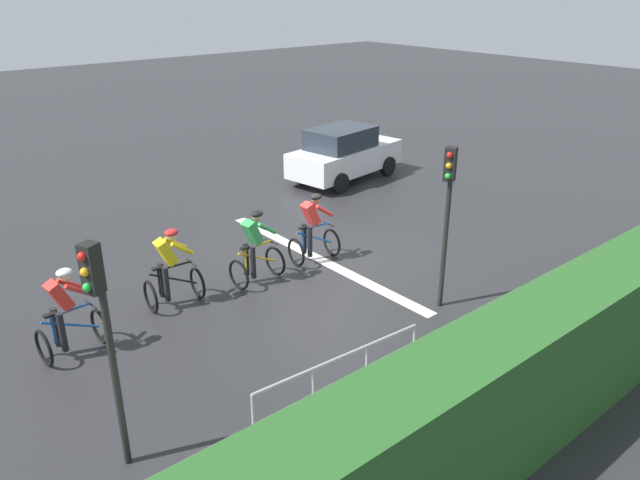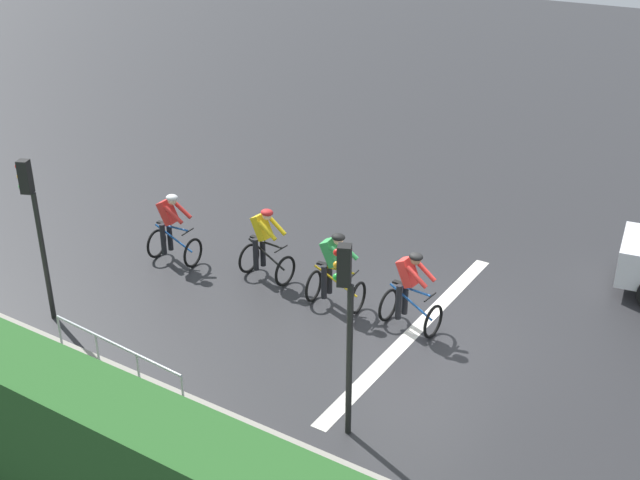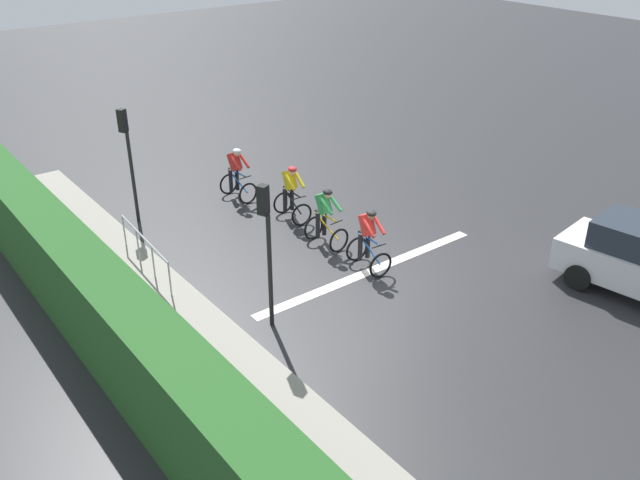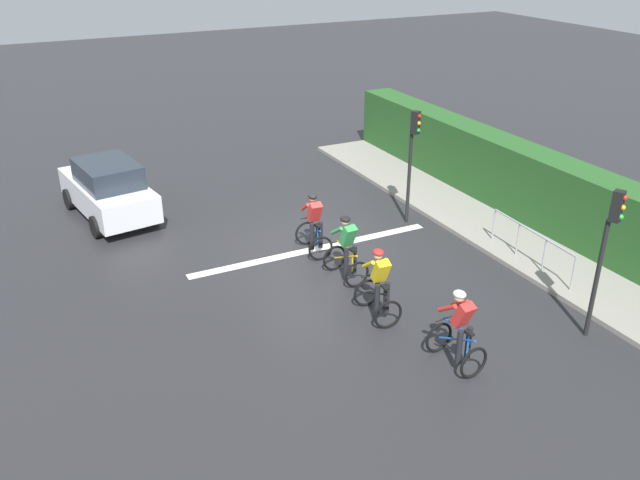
# 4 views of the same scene
# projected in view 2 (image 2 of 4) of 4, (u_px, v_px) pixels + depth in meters

# --- Properties ---
(ground_plane) EXTENTS (80.00, 80.00, 0.00)m
(ground_plane) POSITION_uv_depth(u_px,v_px,m) (422.00, 333.00, 15.52)
(ground_plane) COLOR #28282B
(sidewalk_kerb) EXTENTS (2.80, 19.28, 0.12)m
(sidewalk_kerb) POSITION_uv_depth(u_px,v_px,m) (151.00, 452.00, 12.34)
(sidewalk_kerb) COLOR gray
(sidewalk_kerb) RESTS_ON ground
(stone_wall_low) EXTENTS (0.44, 19.28, 0.44)m
(stone_wall_low) POSITION_uv_depth(u_px,v_px,m) (106.00, 479.00, 11.59)
(stone_wall_low) COLOR tan
(stone_wall_low) RESTS_ON ground
(hedge_wall) EXTENTS (1.10, 19.28, 2.11)m
(hedge_wall) POSITION_uv_depth(u_px,v_px,m) (83.00, 445.00, 11.00)
(hedge_wall) COLOR #265623
(hedge_wall) RESTS_ON ground
(road_marking_stop_line) EXTENTS (7.00, 0.30, 0.01)m
(road_marking_stop_line) POSITION_uv_depth(u_px,v_px,m) (415.00, 331.00, 15.59)
(road_marking_stop_line) COLOR silver
(road_marking_stop_line) RESTS_ON ground
(cyclist_lead) EXTENTS (0.77, 1.13, 1.66)m
(cyclist_lead) POSITION_uv_depth(u_px,v_px,m) (172.00, 230.00, 17.92)
(cyclist_lead) COLOR black
(cyclist_lead) RESTS_ON ground
(cyclist_second) EXTENTS (0.75, 1.12, 1.66)m
(cyclist_second) POSITION_uv_depth(u_px,v_px,m) (265.00, 245.00, 17.20)
(cyclist_second) COLOR black
(cyclist_second) RESTS_ON ground
(cyclist_mid) EXTENTS (0.76, 1.13, 1.66)m
(cyclist_mid) POSITION_uv_depth(u_px,v_px,m) (334.00, 272.00, 16.12)
(cyclist_mid) COLOR black
(cyclist_mid) RESTS_ON ground
(cyclist_fourth) EXTENTS (0.77, 1.13, 1.66)m
(cyclist_fourth) POSITION_uv_depth(u_px,v_px,m) (410.00, 292.00, 15.36)
(cyclist_fourth) COLOR black
(cyclist_fourth) RESTS_ON ground
(traffic_light_near_crossing) EXTENTS (0.26, 0.30, 3.34)m
(traffic_light_near_crossing) POSITION_uv_depth(u_px,v_px,m) (346.00, 313.00, 11.91)
(traffic_light_near_crossing) COLOR black
(traffic_light_near_crossing) RESTS_ON ground
(traffic_light_far_junction) EXTENTS (0.26, 0.30, 3.34)m
(traffic_light_far_junction) POSITION_uv_depth(u_px,v_px,m) (34.00, 216.00, 15.09)
(traffic_light_far_junction) COLOR black
(traffic_light_far_junction) RESTS_ON ground
(pedestrian_railing_kerbside) EXTENTS (0.24, 3.10, 1.03)m
(pedestrian_railing_kerbside) POSITION_uv_depth(u_px,v_px,m) (117.00, 356.00, 13.45)
(pedestrian_railing_kerbside) COLOR #999EA3
(pedestrian_railing_kerbside) RESTS_ON ground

